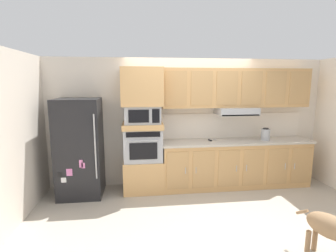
{
  "coord_description": "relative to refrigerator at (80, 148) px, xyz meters",
  "views": [
    {
      "loc": [
        -1.03,
        -3.92,
        2.03
      ],
      "look_at": [
        -0.54,
        0.09,
        1.35
      ],
      "focal_mm": 27.29,
      "sensor_mm": 36.0,
      "label": 1
    }
  ],
  "objects": [
    {
      "name": "backsplash_panel",
      "position": [
        2.95,
        0.36,
        0.29
      ],
      "size": [
        2.93,
        0.02,
        0.5
      ],
      "primitive_type": "cube",
      "color": "white",
      "rests_on": "countertop_slab"
    },
    {
      "name": "screwdriver",
      "position": [
        2.43,
        0.09,
        0.05
      ],
      "size": [
        0.16,
        0.14,
        0.03
      ],
      "color": "black",
      "rests_on": "countertop_slab"
    },
    {
      "name": "appliance_mid_shelf",
      "position": [
        1.13,
        0.07,
        0.37
      ],
      "size": [
        0.74,
        0.62,
        0.1
      ],
      "primitive_type": "cube",
      "color": "tan",
      "rests_on": "built_in_oven"
    },
    {
      "name": "upper_cabinet_with_hood",
      "position": [
        2.95,
        0.19,
        1.02
      ],
      "size": [
        2.89,
        0.48,
        0.88
      ],
      "color": "tan",
      "rests_on": "backsplash_panel"
    },
    {
      "name": "side_panel_left",
      "position": [
        -0.74,
        -0.68,
        0.37
      ],
      "size": [
        0.12,
        7.1,
        2.5
      ],
      "primitive_type": "cube",
      "color": "silver",
      "rests_on": "ground"
    },
    {
      "name": "countertop_slab",
      "position": [
        2.95,
        0.07,
        0.02
      ],
      "size": [
        2.93,
        0.64,
        0.04
      ],
      "primitive_type": "cube",
      "color": "#BCB2A3",
      "rests_on": "lower_cabinet_run"
    },
    {
      "name": "lower_cabinet_run",
      "position": [
        2.95,
        0.07,
        -0.44
      ],
      "size": [
        2.89,
        0.63,
        0.88
      ],
      "color": "tan",
      "rests_on": "ground"
    },
    {
      "name": "appliance_upper_cabinet",
      "position": [
        1.13,
        0.07,
        1.08
      ],
      "size": [
        0.74,
        0.62,
        0.68
      ],
      "primitive_type": "cube",
      "color": "tan",
      "rests_on": "microwave"
    },
    {
      "name": "back_kitchen_wall",
      "position": [
        2.06,
        0.43,
        0.37
      ],
      "size": [
        6.2,
        0.12,
        2.5
      ],
      "primitive_type": "cube",
      "color": "silver",
      "rests_on": "ground"
    },
    {
      "name": "dog",
      "position": [
        3.19,
        -2.26,
        -0.45
      ],
      "size": [
        0.47,
        0.86,
        0.63
      ],
      "rotation": [
        0.0,
        0.0,
        -1.15
      ],
      "color": "#997551",
      "rests_on": "ground"
    },
    {
      "name": "microwave",
      "position": [
        1.13,
        0.07,
        0.58
      ],
      "size": [
        0.64,
        0.54,
        0.32
      ],
      "color": "#A8AAAF",
      "rests_on": "appliance_mid_shelf"
    },
    {
      "name": "built_in_oven",
      "position": [
        1.13,
        0.07,
        0.02
      ],
      "size": [
        0.7,
        0.62,
        0.6
      ],
      "color": "#A8AAAF",
      "rests_on": "oven_base_cabinet"
    },
    {
      "name": "ground_plane",
      "position": [
        2.06,
        -0.68,
        -0.88
      ],
      "size": [
        9.6,
        9.6,
        0.0
      ],
      "primitive_type": "plane",
      "color": "#B2A899"
    },
    {
      "name": "electric_kettle",
      "position": [
        3.52,
        0.02,
        0.15
      ],
      "size": [
        0.17,
        0.17,
        0.24
      ],
      "color": "#A8AAAF",
      "rests_on": "countertop_slab"
    },
    {
      "name": "oven_base_cabinet",
      "position": [
        1.13,
        0.07,
        -0.58
      ],
      "size": [
        0.74,
        0.62,
        0.6
      ],
      "primitive_type": "cube",
      "color": "tan",
      "rests_on": "ground"
    },
    {
      "name": "refrigerator",
      "position": [
        0.0,
        0.0,
        0.0
      ],
      "size": [
        0.76,
        0.73,
        1.76
      ],
      "color": "black",
      "rests_on": "ground"
    }
  ]
}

